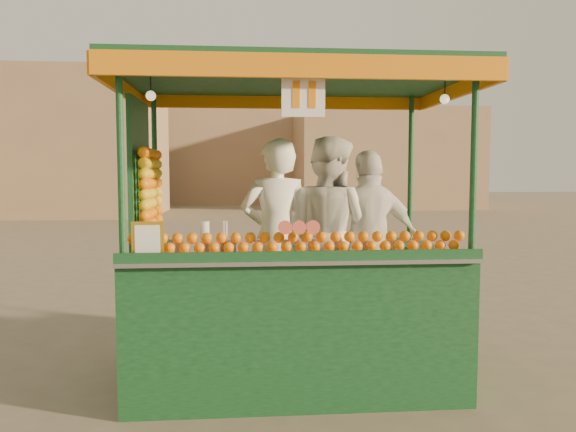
{
  "coord_description": "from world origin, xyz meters",
  "views": [
    {
      "loc": [
        -0.45,
        -4.79,
        1.84
      ],
      "look_at": [
        -0.04,
        0.07,
        1.46
      ],
      "focal_mm": 34.47,
      "sensor_mm": 36.0,
      "label": 1
    }
  ],
  "objects": [
    {
      "name": "ground",
      "position": [
        0.0,
        0.0,
        0.0
      ],
      "size": [
        90.0,
        90.0,
        0.0
      ],
      "primitive_type": "plane",
      "color": "brown",
      "rests_on": "ground"
    },
    {
      "name": "building_left",
      "position": [
        -9.0,
        20.0,
        3.0
      ],
      "size": [
        10.0,
        6.0,
        6.0
      ],
      "primitive_type": "cube",
      "color": "#977956",
      "rests_on": "ground"
    },
    {
      "name": "building_right",
      "position": [
        7.0,
        24.0,
        2.5
      ],
      "size": [
        9.0,
        6.0,
        5.0
      ],
      "primitive_type": "cube",
      "color": "#977956",
      "rests_on": "ground"
    },
    {
      "name": "building_center",
      "position": [
        -2.0,
        30.0,
        3.5
      ],
      "size": [
        14.0,
        7.0,
        7.0
      ],
      "primitive_type": "cube",
      "color": "#977956",
      "rests_on": "ground"
    },
    {
      "name": "juice_cart",
      "position": [
        -0.08,
        -0.05,
        0.88
      ],
      "size": [
        2.99,
        1.94,
        2.72
      ],
      "color": "#0E341A",
      "rests_on": "ground"
    },
    {
      "name": "vendor_left",
      "position": [
        -0.13,
        0.38,
        1.23
      ],
      "size": [
        0.71,
        0.51,
        1.84
      ],
      "rotation": [
        0.0,
        0.0,
        3.25
      ],
      "color": "white",
      "rests_on": "ground"
    },
    {
      "name": "vendor_middle",
      "position": [
        0.39,
        0.48,
        1.25
      ],
      "size": [
        1.15,
        1.13,
        1.87
      ],
      "rotation": [
        0.0,
        0.0,
        2.4
      ],
      "color": "silver",
      "rests_on": "ground"
    },
    {
      "name": "vendor_right",
      "position": [
        0.79,
        0.43,
        1.19
      ],
      "size": [
        1.08,
        0.62,
        1.74
      ],
      "rotation": [
        0.0,
        0.0,
        3.34
      ],
      "color": "white",
      "rests_on": "ground"
    }
  ]
}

